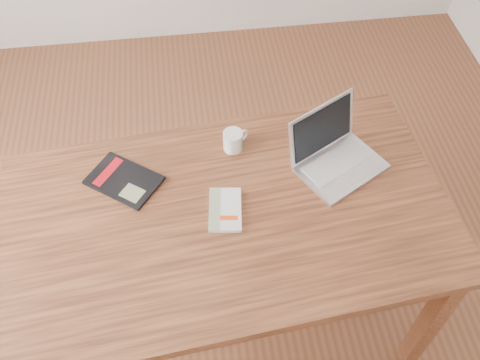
{
  "coord_description": "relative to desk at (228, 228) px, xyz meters",
  "views": [
    {
      "loc": [
        0.1,
        -1.08,
        2.25
      ],
      "look_at": [
        0.25,
        0.02,
        0.85
      ],
      "focal_mm": 40.0,
      "sensor_mm": 36.0,
      "label": 1
    }
  ],
  "objects": [
    {
      "name": "room",
      "position": [
        -0.27,
        0.04,
        0.69
      ],
      "size": [
        4.04,
        4.04,
        2.7
      ],
      "color": "brown",
      "rests_on": "ground"
    },
    {
      "name": "desk",
      "position": [
        0.0,
        0.0,
        0.0
      ],
      "size": [
        1.61,
        1.02,
        0.75
      ],
      "rotation": [
        0.0,
        0.0,
        0.1
      ],
      "color": "brown",
      "rests_on": "ground"
    },
    {
      "name": "white_guidebook",
      "position": [
        -0.01,
        0.01,
        0.1
      ],
      "size": [
        0.13,
        0.19,
        0.02
      ],
      "rotation": [
        0.0,
        0.0,
        -0.11
      ],
      "color": "silver",
      "rests_on": "desk"
    },
    {
      "name": "black_guidebook",
      "position": [
        -0.35,
        0.19,
        0.1
      ],
      "size": [
        0.3,
        0.28,
        0.01
      ],
      "rotation": [
        0.0,
        0.0,
        0.93
      ],
      "color": "black",
      "rests_on": "desk"
    },
    {
      "name": "laptop",
      "position": [
        0.41,
        0.18,
        0.13
      ],
      "size": [
        0.38,
        0.36,
        0.21
      ],
      "rotation": [
        0.0,
        0.0,
        0.51
      ],
      "color": "silver",
      "rests_on": "desk"
    },
    {
      "name": "coffee_mug",
      "position": [
        0.06,
        0.3,
        0.13
      ],
      "size": [
        0.1,
        0.08,
        0.08
      ],
      "rotation": [
        0.0,
        0.0,
        0.53
      ],
      "color": "white",
      "rests_on": "desk"
    }
  ]
}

